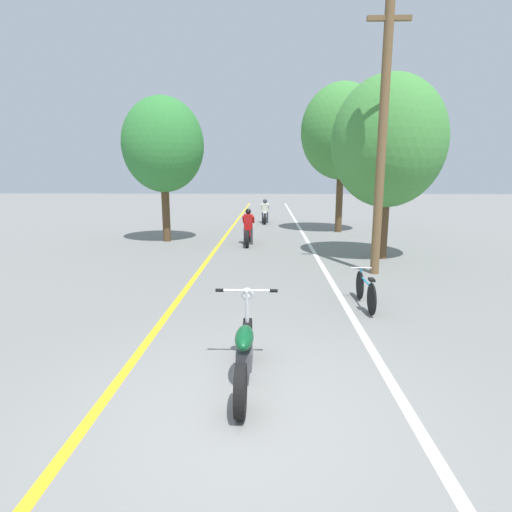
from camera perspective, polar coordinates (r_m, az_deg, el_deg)
ground_plane at (r=4.92m, az=-1.82°, el=-21.31°), size 120.00×120.00×0.00m
lane_stripe_center at (r=17.12m, az=-4.79°, el=2.32°), size 0.14×48.00×0.01m
lane_stripe_edge at (r=17.08m, az=7.29°, el=2.24°), size 0.14×48.00×0.01m
utility_pole at (r=11.39m, az=17.58°, el=15.78°), size 1.10×0.24×7.11m
roadside_tree_right_near at (r=13.67m, az=18.38°, el=15.17°), size 3.56×3.21×5.78m
roadside_tree_right_far at (r=19.98m, az=12.18°, el=16.94°), size 3.85×3.46×6.95m
roadside_tree_left at (r=17.03m, az=-13.14°, el=15.15°), size 3.28×2.95×5.80m
motorcycle_foreground at (r=5.33m, az=-1.64°, el=-13.35°), size 0.87×2.06×1.12m
motorcycle_rider_lead at (r=15.90m, az=-1.11°, el=3.60°), size 0.50×2.19×1.42m
motorcycle_rider_far at (r=23.34m, az=1.30°, el=6.04°), size 0.50×2.08×1.39m
bicycle_parked at (r=8.59m, az=15.38°, el=-4.77°), size 0.44×1.65×0.73m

